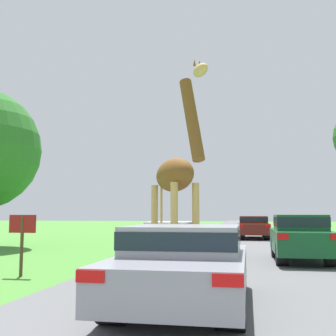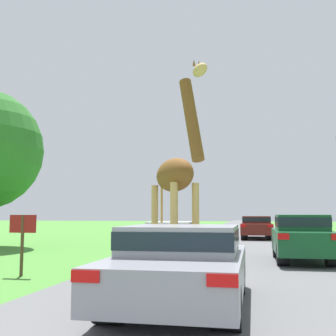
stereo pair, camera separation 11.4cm
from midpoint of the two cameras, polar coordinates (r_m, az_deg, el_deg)
The scene contains 7 objects.
road at distance 31.14m, azimuth 9.42°, elevation -8.87°, with size 6.73×120.00×0.00m.
giraffe_near_road at distance 10.76m, azimuth 0.91°, elevation -1.28°, with size 1.88×2.39×5.17m.
car_lead_maroon at distance 7.16m, azimuth 1.77°, elevation -12.72°, with size 2.00×4.32×1.32m.
car_queue_right at distance 26.45m, azimuth 11.41°, elevation -7.74°, with size 1.81×4.74×1.35m.
car_queue_left at distance 14.25m, azimuth 17.29°, elevation -8.84°, with size 1.71×3.98×1.48m.
car_far_ahead at distance 15.67m, azimuth 0.10°, elevation -9.30°, with size 1.72×4.18×1.22m.
sign_post at distance 11.06m, azimuth -19.43°, elevation -8.33°, with size 0.70×0.08×1.49m.
Camera 1 is at (0.71, -1.11, 1.53)m, focal length 45.00 mm.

